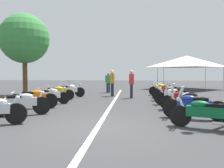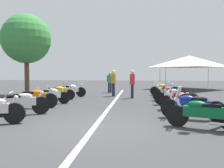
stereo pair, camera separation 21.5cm
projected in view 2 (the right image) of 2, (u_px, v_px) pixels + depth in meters
ground_plane at (94, 128)px, 7.02m from camera, size 80.00×80.00×0.00m
lane_centre_stripe at (111, 105)px, 11.88m from camera, size 19.49×0.16×0.01m
motorcycle_left_row_1 at (21, 103)px, 9.00m from camera, size 1.12×2.01×1.02m
motorcycle_left_row_2 at (34, 98)px, 10.70m from camera, size 0.89×2.08×1.02m
motorcycle_left_row_3 at (50, 95)px, 12.08m from camera, size 1.07×1.94×1.20m
motorcycle_left_row_4 at (57, 92)px, 13.87m from camera, size 1.04×1.97×1.19m
motorcycle_left_row_5 at (70, 90)px, 15.47m from camera, size 1.09×2.03×1.00m
motorcycle_right_row_0 at (202, 113)px, 6.80m from camera, size 1.00×2.00×1.21m
motorcycle_right_row_1 at (192, 106)px, 8.22m from camera, size 0.93×2.11×1.22m
motorcycle_right_row_2 at (183, 100)px, 9.96m from camera, size 1.02×1.96×1.20m
motorcycle_right_row_3 at (176, 96)px, 11.60m from camera, size 0.88×2.08×1.00m
motorcycle_right_row_4 at (171, 93)px, 13.15m from camera, size 1.11×2.03×1.00m
motorcycle_right_row_5 at (169, 91)px, 14.77m from camera, size 0.91×2.08×0.99m
motorcycle_right_row_6 at (164, 89)px, 16.41m from camera, size 0.98×1.95×0.99m
traffic_cone_0 at (6, 101)px, 11.03m from camera, size 0.36×0.36×0.61m
bystander_0 at (113, 81)px, 16.10m from camera, size 0.49×0.32×1.76m
bystander_1 at (110, 81)px, 18.89m from camera, size 0.32×0.50×1.59m
bystander_2 at (132, 82)px, 14.85m from camera, size 0.52×0.32×1.74m
roadside_tree_0 at (26, 39)px, 16.66m from camera, size 3.42×3.42×5.66m
event_tent at (189, 61)px, 22.74m from camera, size 5.56×5.56×3.20m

